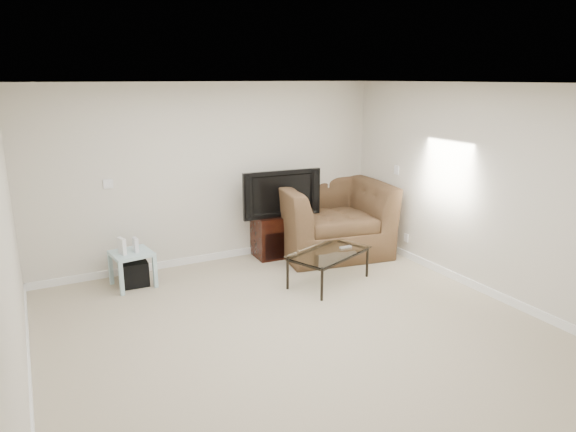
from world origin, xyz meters
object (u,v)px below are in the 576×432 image
tv_stand (278,234)px  side_table (133,269)px  television (279,192)px  recliner (330,206)px  coffee_table (329,267)px  subwoofer (135,273)px

tv_stand → side_table: size_ratio=1.58×
television → side_table: (-2.16, -0.20, -0.73)m
recliner → television: bearing=174.1°
coffee_table → recliner: bearing=57.9°
television → side_table: bearing=-170.7°
side_table → recliner: (2.90, 0.00, 0.48)m
tv_stand → side_table: tv_stand is taller
recliner → coffee_table: size_ratio=1.51×
subwoofer → recliner: size_ratio=0.19×
tv_stand → television: size_ratio=0.68×
television → recliner: (0.74, -0.20, -0.25)m
side_table → coffee_table: side_table is taller
television → tv_stand: bearing=91.9°
tv_stand → side_table: 2.17m
tv_stand → side_table: bearing=-171.8°
subwoofer → tv_stand: bearing=5.6°
coffee_table → subwoofer: bearing=154.2°
tv_stand → subwoofer: tv_stand is taller
side_table → subwoofer: 0.07m
subwoofer → recliner: 2.93m
television → subwoofer: size_ratio=3.49×
television → subwoofer: television is taller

